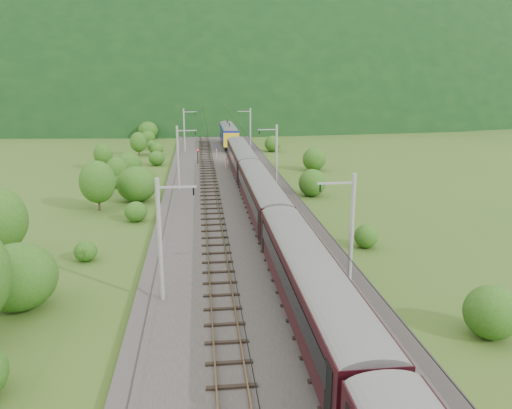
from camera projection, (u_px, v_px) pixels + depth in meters
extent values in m
plane|color=#33551A|center=(258.00, 298.00, 33.09)|extent=(600.00, 600.00, 0.00)
cube|color=#38332D|center=(244.00, 246.00, 42.66)|extent=(14.00, 220.00, 0.30)
cube|color=brown|center=(207.00, 244.00, 42.23)|extent=(0.08, 220.00, 0.15)
cube|color=brown|center=(224.00, 243.00, 42.39)|extent=(0.08, 220.00, 0.15)
cube|color=black|center=(216.00, 245.00, 42.34)|extent=(2.40, 220.00, 0.12)
cube|color=brown|center=(263.00, 242.00, 42.76)|extent=(0.08, 220.00, 0.15)
cube|color=brown|center=(280.00, 241.00, 42.92)|extent=(0.08, 220.00, 0.15)
cube|color=black|center=(272.00, 243.00, 42.87)|extent=(2.40, 220.00, 0.12)
cylinder|color=gray|center=(160.00, 240.00, 31.31)|extent=(0.28, 0.28, 8.00)
cube|color=gray|center=(177.00, 187.00, 30.59)|extent=(2.40, 0.12, 0.12)
cylinder|color=black|center=(193.00, 191.00, 30.77)|extent=(0.10, 0.10, 0.50)
cylinder|color=gray|center=(178.00, 158.00, 62.07)|extent=(0.28, 0.28, 8.00)
cube|color=gray|center=(187.00, 131.00, 61.34)|extent=(2.40, 0.12, 0.12)
cylinder|color=black|center=(195.00, 133.00, 61.53)|extent=(0.10, 0.10, 0.50)
cylinder|color=gray|center=(184.00, 130.00, 92.83)|extent=(0.28, 0.28, 8.00)
cube|color=gray|center=(190.00, 112.00, 92.10)|extent=(2.40, 0.12, 0.12)
cylinder|color=black|center=(196.00, 113.00, 92.29)|extent=(0.10, 0.10, 0.50)
cylinder|color=gray|center=(187.00, 116.00, 123.58)|extent=(0.28, 0.28, 8.00)
cube|color=gray|center=(192.00, 102.00, 122.86)|extent=(2.40, 0.12, 0.12)
cylinder|color=black|center=(196.00, 104.00, 123.04)|extent=(0.10, 0.10, 0.50)
cylinder|color=gray|center=(189.00, 108.00, 154.34)|extent=(0.28, 0.28, 8.00)
cube|color=gray|center=(193.00, 97.00, 153.61)|extent=(2.40, 0.12, 0.12)
cylinder|color=black|center=(196.00, 98.00, 153.80)|extent=(0.10, 0.10, 0.50)
cylinder|color=gray|center=(351.00, 233.00, 32.69)|extent=(0.28, 0.28, 8.00)
cube|color=gray|center=(336.00, 183.00, 31.69)|extent=(2.40, 0.12, 0.12)
cylinder|color=black|center=(320.00, 188.00, 31.66)|extent=(0.10, 0.10, 0.50)
cylinder|color=gray|center=(276.00, 156.00, 63.44)|extent=(0.28, 0.28, 8.00)
cube|color=gray|center=(267.00, 130.00, 62.45)|extent=(2.40, 0.12, 0.12)
cylinder|color=black|center=(259.00, 132.00, 62.42)|extent=(0.10, 0.10, 0.50)
cylinder|color=gray|center=(250.00, 130.00, 94.20)|extent=(0.28, 0.28, 8.00)
cube|color=gray|center=(244.00, 111.00, 93.21)|extent=(2.40, 0.12, 0.12)
cylinder|color=black|center=(239.00, 113.00, 93.17)|extent=(0.10, 0.10, 0.50)
cylinder|color=gray|center=(237.00, 116.00, 124.96)|extent=(0.28, 0.28, 8.00)
cube|color=gray|center=(232.00, 102.00, 123.96)|extent=(2.40, 0.12, 0.12)
cylinder|color=black|center=(228.00, 103.00, 123.93)|extent=(0.10, 0.10, 0.50)
cylinder|color=gray|center=(229.00, 108.00, 155.71)|extent=(0.28, 0.28, 8.00)
cube|color=gray|center=(225.00, 97.00, 154.72)|extent=(2.40, 0.12, 0.12)
cylinder|color=black|center=(222.00, 98.00, 154.69)|extent=(0.10, 0.10, 0.50)
cylinder|color=black|center=(214.00, 167.00, 40.64)|extent=(0.03, 198.00, 0.03)
cylinder|color=black|center=(272.00, 166.00, 41.17)|extent=(0.03, 198.00, 0.03)
ellipsoid|color=black|center=(204.00, 101.00, 282.98)|extent=(504.00, 360.00, 244.00)
ellipsoid|color=black|center=(8.00, 98.00, 308.12)|extent=(336.00, 280.00, 132.00)
cube|color=black|center=(309.00, 284.00, 28.16)|extent=(2.83, 21.45, 2.93)
cylinder|color=slate|center=(310.00, 262.00, 27.83)|extent=(2.83, 21.34, 2.83)
cube|color=black|center=(285.00, 280.00, 27.91)|extent=(0.05, 18.88, 1.12)
cube|color=black|center=(334.00, 277.00, 28.23)|extent=(0.05, 18.88, 1.12)
cube|color=black|center=(346.00, 396.00, 21.43)|extent=(2.15, 3.12, 0.88)
cube|color=black|center=(286.00, 266.00, 35.86)|extent=(2.15, 3.12, 0.88)
cube|color=black|center=(261.00, 194.00, 49.26)|extent=(2.83, 21.45, 2.93)
cylinder|color=slate|center=(261.00, 181.00, 48.93)|extent=(2.83, 21.34, 2.83)
cube|color=black|center=(247.00, 191.00, 49.01)|extent=(0.05, 18.88, 1.12)
cube|color=black|center=(276.00, 191.00, 49.33)|extent=(0.05, 18.88, 1.12)
cube|color=black|center=(272.00, 236.00, 42.52)|extent=(2.15, 3.12, 0.88)
cube|color=black|center=(253.00, 195.00, 56.96)|extent=(2.15, 3.12, 0.88)
cube|color=black|center=(242.00, 158.00, 70.36)|extent=(2.83, 21.45, 2.93)
cylinder|color=slate|center=(242.00, 149.00, 70.02)|extent=(2.83, 21.34, 2.83)
cube|color=black|center=(232.00, 156.00, 70.11)|extent=(0.05, 18.88, 1.12)
cube|color=black|center=(252.00, 156.00, 70.43)|extent=(0.05, 18.88, 1.12)
cube|color=black|center=(247.00, 183.00, 63.62)|extent=(2.15, 3.12, 0.88)
cube|color=black|center=(238.00, 163.00, 78.05)|extent=(2.15, 3.12, 0.88)
cube|color=navy|center=(228.00, 134.00, 99.89)|extent=(2.83, 17.55, 2.93)
cylinder|color=slate|center=(228.00, 127.00, 99.56)|extent=(2.83, 17.46, 2.83)
cube|color=black|center=(221.00, 132.00, 99.64)|extent=(0.05, 15.44, 1.12)
cube|color=black|center=(236.00, 132.00, 99.96)|extent=(0.05, 15.44, 1.12)
cube|color=black|center=(231.00, 147.00, 94.46)|extent=(2.15, 3.12, 0.88)
cube|color=black|center=(227.00, 139.00, 106.27)|extent=(2.15, 3.12, 0.88)
cube|color=yellow|center=(226.00, 130.00, 108.18)|extent=(2.88, 0.50, 2.63)
cube|color=yellow|center=(231.00, 140.00, 91.70)|extent=(2.88, 0.50, 2.63)
cube|color=black|center=(227.00, 122.00, 102.27)|extent=(0.08, 1.60, 0.88)
cylinder|color=red|center=(217.00, 153.00, 87.16)|extent=(0.16, 0.16, 1.49)
cylinder|color=red|center=(226.00, 163.00, 77.29)|extent=(0.18, 0.18, 1.72)
cylinder|color=black|center=(198.00, 157.00, 81.11)|extent=(0.15, 0.15, 2.17)
sphere|color=red|center=(198.00, 150.00, 80.82)|extent=(0.26, 0.26, 0.26)
ellipsoid|color=#264D14|center=(18.00, 277.00, 31.13)|extent=(4.75, 4.75, 4.27)
ellipsoid|color=#264D14|center=(86.00, 251.00, 39.52)|extent=(1.81, 1.81, 1.63)
ellipsoid|color=#264D14|center=(136.00, 212.00, 50.13)|extent=(2.28, 2.28, 2.05)
ellipsoid|color=#264D14|center=(137.00, 184.00, 57.83)|extent=(4.60, 4.60, 4.14)
ellipsoid|color=#264D14|center=(117.00, 177.00, 65.20)|extent=(3.04, 3.04, 2.74)
ellipsoid|color=#264D14|center=(129.00, 164.00, 72.76)|extent=(3.81, 3.81, 3.43)
ellipsoid|color=#264D14|center=(157.00, 158.00, 81.11)|extent=(2.65, 2.65, 2.39)
ellipsoid|color=#264D14|center=(156.00, 149.00, 91.32)|extent=(2.59, 2.59, 2.33)
ellipsoid|color=#264D14|center=(152.00, 145.00, 98.14)|extent=(2.13, 2.13, 1.92)
ellipsoid|color=#264D14|center=(148.00, 137.00, 106.74)|extent=(3.06, 3.06, 2.75)
ellipsoid|color=#264D14|center=(148.00, 130.00, 114.30)|extent=(4.44, 4.44, 3.99)
ellipsoid|color=#264D14|center=(156.00, 129.00, 122.79)|extent=(3.18, 3.18, 2.86)
cylinder|color=black|center=(3.00, 242.00, 39.09)|extent=(0.24, 0.24, 3.25)
cylinder|color=black|center=(99.00, 197.00, 54.00)|extent=(0.24, 0.24, 2.99)
ellipsoid|color=#264D14|center=(97.00, 182.00, 53.57)|extent=(3.84, 3.84, 4.61)
cylinder|color=black|center=(117.00, 179.00, 65.19)|extent=(0.24, 0.24, 2.19)
ellipsoid|color=#264D14|center=(116.00, 170.00, 64.88)|extent=(2.81, 2.81, 3.37)
cylinder|color=black|center=(104.00, 163.00, 77.34)|extent=(0.24, 0.24, 2.26)
ellipsoid|color=#264D14|center=(103.00, 154.00, 77.01)|extent=(2.91, 2.91, 3.49)
cylinder|color=black|center=(139.00, 149.00, 90.63)|extent=(0.24, 0.24, 2.35)
ellipsoid|color=#264D14|center=(138.00, 142.00, 90.29)|extent=(3.02, 3.02, 3.63)
ellipsoid|color=#264D14|center=(491.00, 315.00, 27.88)|extent=(3.06, 3.06, 2.75)
ellipsoid|color=#264D14|center=(366.00, 237.00, 42.53)|extent=(2.03, 2.03, 1.83)
ellipsoid|color=#264D14|center=(312.00, 184.00, 60.51)|extent=(3.33, 3.33, 2.99)
ellipsoid|color=#264D14|center=(314.00, 160.00, 76.60)|extent=(3.58, 3.58, 3.22)
ellipsoid|color=#264D14|center=(273.00, 144.00, 95.59)|extent=(3.06, 3.06, 2.76)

